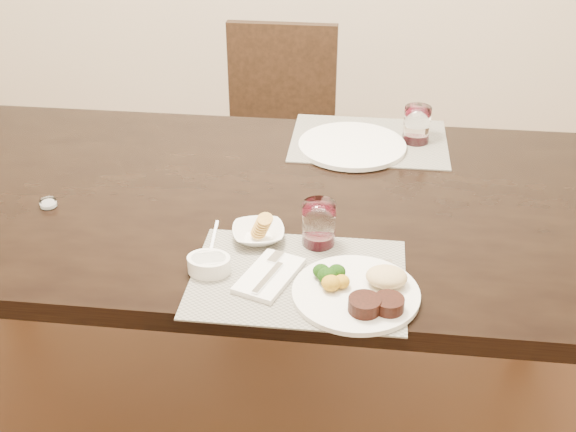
# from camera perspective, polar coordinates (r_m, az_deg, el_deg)

# --- Properties ---
(ground_plane) EXTENTS (4.50, 4.50, 0.00)m
(ground_plane) POSITION_cam_1_polar(r_m,az_deg,el_deg) (2.34, -3.69, -14.47)
(ground_plane) COLOR #4A2918
(ground_plane) RESTS_ON ground
(dining_table) EXTENTS (2.00, 1.00, 0.75)m
(dining_table) POSITION_cam_1_polar(r_m,az_deg,el_deg) (1.92, -4.35, -0.37)
(dining_table) COLOR black
(dining_table) RESTS_ON ground
(chair_far) EXTENTS (0.42, 0.42, 0.90)m
(chair_far) POSITION_cam_1_polar(r_m,az_deg,el_deg) (2.81, -0.72, 6.62)
(chair_far) COLOR black
(chair_far) RESTS_ON ground
(placemat_near) EXTENTS (0.46, 0.34, 0.00)m
(placemat_near) POSITION_cam_1_polar(r_m,az_deg,el_deg) (1.56, 0.81, -4.92)
(placemat_near) COLOR gray
(placemat_near) RESTS_ON dining_table
(placemat_far) EXTENTS (0.46, 0.34, 0.00)m
(placemat_far) POSITION_cam_1_polar(r_m,az_deg,el_deg) (2.17, 6.41, 5.94)
(placemat_far) COLOR gray
(placemat_far) RESTS_ON dining_table
(dinner_plate) EXTENTS (0.27, 0.27, 0.05)m
(dinner_plate) POSITION_cam_1_polar(r_m,az_deg,el_deg) (1.50, 5.87, -5.92)
(dinner_plate) COLOR white
(dinner_plate) RESTS_ON placemat_near
(napkin_fork) EXTENTS (0.15, 0.19, 0.02)m
(napkin_fork) POSITION_cam_1_polar(r_m,az_deg,el_deg) (1.55, -1.49, -4.70)
(napkin_fork) COLOR silver
(napkin_fork) RESTS_ON placemat_near
(steak_knife) EXTENTS (0.03, 0.22, 0.01)m
(steak_knife) POSITION_cam_1_polar(r_m,az_deg,el_deg) (1.51, 8.22, -6.45)
(steak_knife) COLOR silver
(steak_knife) RESTS_ON placemat_near
(cracker_bowl) EXTENTS (0.14, 0.14, 0.05)m
(cracker_bowl) POSITION_cam_1_polar(r_m,az_deg,el_deg) (1.67, -2.36, -1.36)
(cracker_bowl) COLOR white
(cracker_bowl) RESTS_ON placemat_near
(sauce_ramekin) EXTENTS (0.09, 0.14, 0.07)m
(sauce_ramekin) POSITION_cam_1_polar(r_m,az_deg,el_deg) (1.57, -6.26, -3.76)
(sauce_ramekin) COLOR white
(sauce_ramekin) RESTS_ON placemat_near
(wine_glass_near) EXTENTS (0.08, 0.08, 0.10)m
(wine_glass_near) POSITION_cam_1_polar(r_m,az_deg,el_deg) (1.64, 2.44, -0.78)
(wine_glass_near) COLOR white
(wine_glass_near) RESTS_ON placemat_near
(far_plate) EXTENTS (0.31, 0.31, 0.01)m
(far_plate) POSITION_cam_1_polar(r_m,az_deg,el_deg) (2.12, 5.09, 5.56)
(far_plate) COLOR white
(far_plate) RESTS_ON placemat_far
(wine_glass_far) EXTENTS (0.08, 0.08, 0.11)m
(wine_glass_far) POSITION_cam_1_polar(r_m,az_deg,el_deg) (2.16, 10.13, 6.98)
(wine_glass_far) COLOR white
(wine_glass_far) RESTS_ON placemat_far
(salt_cellar) EXTENTS (0.04, 0.04, 0.02)m
(salt_cellar) POSITION_cam_1_polar(r_m,az_deg,el_deg) (1.91, -18.41, 0.92)
(salt_cellar) COLOR white
(salt_cellar) RESTS_ON dining_table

